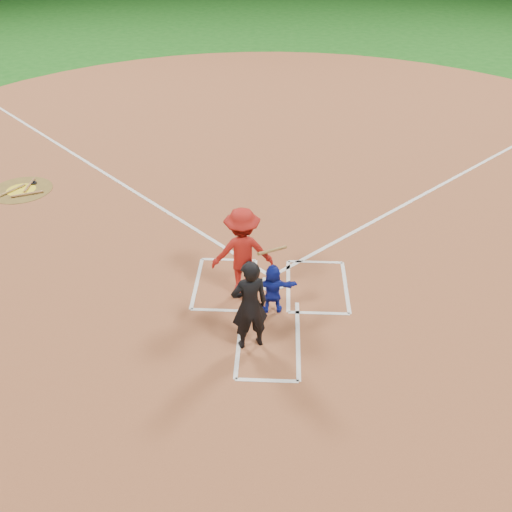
{
  "coord_description": "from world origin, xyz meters",
  "views": [
    {
      "loc": [
        0.14,
        -9.83,
        7.2
      ],
      "look_at": [
        -0.3,
        -0.4,
        1.0
      ],
      "focal_mm": 40.0,
      "sensor_mm": 36.0,
      "label": 1
    }
  ],
  "objects_px": {
    "home_plate": "(271,284)",
    "catcher": "(273,289)",
    "batter_at_plate": "(242,253)",
    "on_deck_circle": "(21,190)",
    "umpire": "(250,305)"
  },
  "relations": [
    {
      "from": "home_plate",
      "to": "umpire",
      "type": "bearing_deg",
      "value": 79.64
    },
    {
      "from": "catcher",
      "to": "on_deck_circle",
      "type": "bearing_deg",
      "value": -39.9
    },
    {
      "from": "catcher",
      "to": "home_plate",
      "type": "bearing_deg",
      "value": -91.64
    },
    {
      "from": "on_deck_circle",
      "to": "umpire",
      "type": "height_order",
      "value": "umpire"
    },
    {
      "from": "home_plate",
      "to": "batter_at_plate",
      "type": "xyz_separation_m",
      "value": [
        -0.58,
        -0.26,
        0.96
      ]
    },
    {
      "from": "batter_at_plate",
      "to": "catcher",
      "type": "bearing_deg",
      "value": -43.73
    },
    {
      "from": "umpire",
      "to": "on_deck_circle",
      "type": "bearing_deg",
      "value": -61.82
    },
    {
      "from": "home_plate",
      "to": "on_deck_circle",
      "type": "relative_size",
      "value": 0.35
    },
    {
      "from": "catcher",
      "to": "batter_at_plate",
      "type": "distance_m",
      "value": 0.97
    },
    {
      "from": "umpire",
      "to": "batter_at_plate",
      "type": "bearing_deg",
      "value": -101.82
    },
    {
      "from": "home_plate",
      "to": "catcher",
      "type": "height_order",
      "value": "catcher"
    },
    {
      "from": "home_plate",
      "to": "batter_at_plate",
      "type": "height_order",
      "value": "batter_at_plate"
    },
    {
      "from": "on_deck_circle",
      "to": "catcher",
      "type": "bearing_deg",
      "value": -35.08
    },
    {
      "from": "home_plate",
      "to": "umpire",
      "type": "distance_m",
      "value": 2.13
    },
    {
      "from": "home_plate",
      "to": "on_deck_circle",
      "type": "distance_m",
      "value": 8.21
    }
  ]
}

